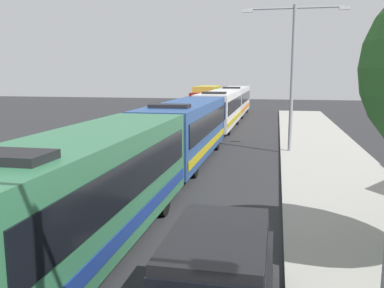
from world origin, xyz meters
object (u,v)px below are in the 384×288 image
(bus_lead, at_px, (88,188))
(box_truck_oncoming, at_px, (206,99))
(bus_second_in_line, at_px, (187,128))
(white_suv, at_px, (217,282))
(streetlamp_mid, at_px, (293,63))
(bus_middle, at_px, (220,108))
(bus_fourth_in_line, at_px, (235,100))

(bus_lead, xyz_separation_m, box_truck_oncoming, (-3.30, 37.48, 0.02))
(bus_second_in_line, distance_m, box_truck_oncoming, 25.93)
(white_suv, relative_size, streetlamp_mid, 0.61)
(streetlamp_mid, bearing_deg, bus_middle, 118.25)
(bus_lead, height_order, white_suv, bus_lead)
(bus_middle, distance_m, streetlamp_mid, 11.91)
(white_suv, bearing_deg, box_truck_oncoming, 99.83)
(bus_lead, bearing_deg, streetlamp_mid, 69.97)
(bus_lead, relative_size, bus_middle, 0.94)
(bus_second_in_line, relative_size, bus_middle, 1.02)
(bus_lead, xyz_separation_m, bus_fourth_in_line, (0.00, 36.90, 0.00))
(white_suv, xyz_separation_m, streetlamp_mid, (1.70, 17.72, 4.09))
(bus_middle, height_order, bus_fourth_in_line, same)
(bus_middle, relative_size, bus_fourth_in_line, 0.96)
(bus_second_in_line, xyz_separation_m, box_truck_oncoming, (-3.30, 25.72, 0.02))
(bus_fourth_in_line, relative_size, white_suv, 2.41)
(bus_middle, xyz_separation_m, streetlamp_mid, (5.40, -10.04, 3.43))
(box_truck_oncoming, height_order, streetlamp_mid, streetlamp_mid)
(box_truck_oncoming, bearing_deg, bus_second_in_line, -82.68)
(bus_fourth_in_line, xyz_separation_m, box_truck_oncoming, (-3.30, 0.58, 0.02))
(bus_fourth_in_line, height_order, box_truck_oncoming, bus_fourth_in_line)
(bus_second_in_line, xyz_separation_m, white_suv, (3.70, -14.67, -0.66))
(bus_lead, relative_size, bus_second_in_line, 0.92)
(box_truck_oncoming, bearing_deg, bus_fourth_in_line, -9.90)
(white_suv, xyz_separation_m, box_truck_oncoming, (-7.00, 40.39, 0.68))
(bus_lead, distance_m, bus_second_in_line, 11.76)
(box_truck_oncoming, bearing_deg, bus_lead, -84.97)
(bus_second_in_line, bearing_deg, bus_lead, -90.00)
(bus_second_in_line, height_order, bus_fourth_in_line, same)
(bus_second_in_line, bearing_deg, streetlamp_mid, 29.42)
(bus_fourth_in_line, bearing_deg, white_suv, -84.69)
(bus_fourth_in_line, height_order, white_suv, bus_fourth_in_line)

